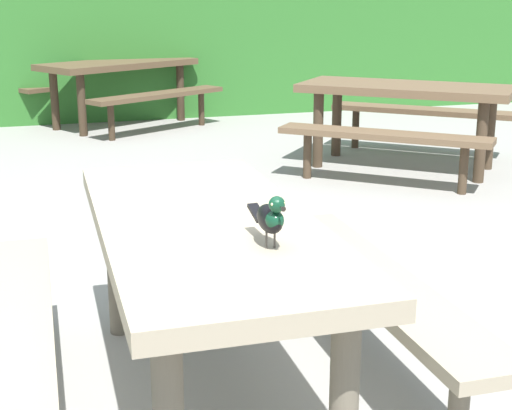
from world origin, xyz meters
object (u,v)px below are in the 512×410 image
at_px(picnic_table_mid_right, 119,77).
at_px(picnic_table_far_centre, 405,106).
at_px(bird_grackle, 271,217).
at_px(picnic_table_foreground, 206,265).

relative_size(picnic_table_mid_right, picnic_table_far_centre, 0.97).
relative_size(bird_grackle, picnic_table_mid_right, 0.12).
height_order(picnic_table_foreground, picnic_table_mid_right, same).
bearing_deg(picnic_table_foreground, picnic_table_far_centre, 52.58).
height_order(picnic_table_foreground, bird_grackle, bird_grackle).
relative_size(picnic_table_foreground, picnic_table_far_centre, 0.76).
bearing_deg(bird_grackle, picnic_table_foreground, 106.81).
height_order(picnic_table_foreground, picnic_table_far_centre, same).
bearing_deg(picnic_table_foreground, bird_grackle, -73.19).
bearing_deg(picnic_table_far_centre, picnic_table_foreground, -127.42).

